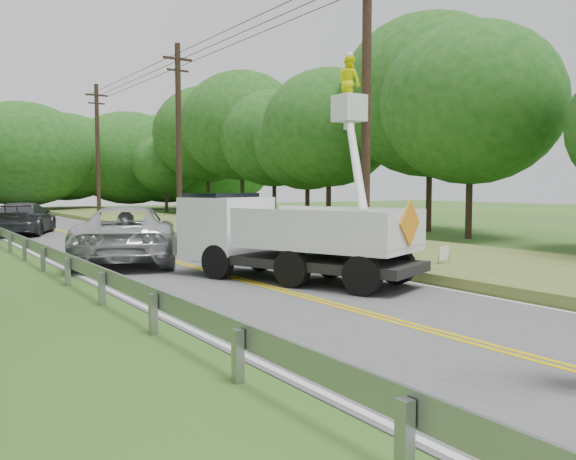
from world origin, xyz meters
TOP-DOWN VIEW (x-y plane):
  - ground at (0.00, 0.00)m, footprint 140.00×140.00m
  - road at (0.00, 14.00)m, footprint 7.20×96.00m
  - guardrail at (-4.02, 14.91)m, footprint 0.18×48.00m
  - utility_poles at (5.00, 17.02)m, footprint 1.60×43.30m
  - tall_grass_verge at (7.10, 14.00)m, footprint 7.00×96.00m
  - treeline_right at (15.79, 25.64)m, footprint 12.20×54.27m
  - bucket_truck at (1.08, 8.27)m, footprint 5.83×6.97m
  - suv_silver at (-1.30, 13.71)m, footprint 5.33×7.30m
  - suv_darkgrey at (-2.13, 27.52)m, footprint 4.33×6.21m
  - yard_sign at (5.45, 6.06)m, footprint 0.54×0.16m

SIDE VIEW (x-z plane):
  - ground at x=0.00m, z-range 0.00..0.00m
  - road at x=0.00m, z-range 0.00..0.02m
  - tall_grass_verge at x=7.10m, z-range 0.00..0.30m
  - guardrail at x=-4.02m, z-range 0.17..0.94m
  - yard_sign at x=5.45m, z-range 0.18..0.98m
  - suv_darkgrey at x=-2.13m, z-range 0.02..1.69m
  - suv_silver at x=-1.30m, z-range 0.02..1.87m
  - bucket_truck at x=1.08m, z-range -1.77..4.79m
  - utility_poles at x=5.00m, z-range 0.27..10.27m
  - treeline_right at x=15.79m, z-range 0.65..12.54m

